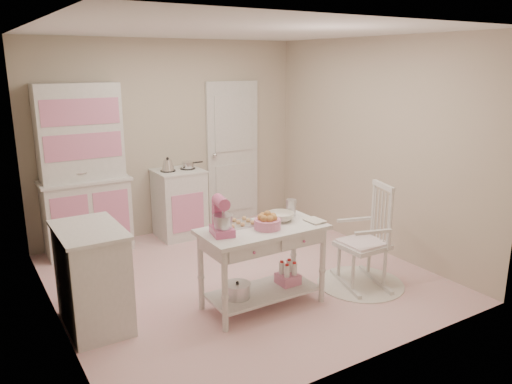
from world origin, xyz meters
The scene contains 14 objects.
room_shell centered at (0.00, 0.00, 1.65)m, with size 3.84×3.84×2.62m.
door centered at (0.95, 1.87, 1.02)m, with size 0.82×0.05×2.04m, color silver.
hutch centered at (-1.22, 1.66, 1.04)m, with size 1.06×0.50×2.08m, color silver.
stove centered at (-0.02, 1.61, 0.46)m, with size 0.62×0.57×0.92m, color silver.
base_cabinet centered at (-1.63, -0.20, 0.46)m, with size 0.54×0.84×0.92m, color silver.
lace_rug centered at (1.00, -0.83, 0.01)m, with size 0.92×0.92×0.01m, color white.
rocking_chair centered at (1.00, -0.83, 0.55)m, with size 0.48×0.72×1.10m, color silver.
work_table centered at (-0.15, -0.68, 0.40)m, with size 1.20×0.60×0.80m, color silver.
stand_mixer centered at (-0.57, -0.66, 0.97)m, with size 0.20×0.28×0.34m, color #CE578C.
cookie_tray centered at (-0.30, -0.50, 0.81)m, with size 0.34×0.24×0.02m, color silver.
bread_basket centered at (-0.13, -0.73, 0.85)m, with size 0.25×0.25×0.09m, color pink.
mixing_bowl centered at (0.11, -0.60, 0.84)m, with size 0.26×0.26×0.08m, color silver.
metal_pitcher centered at (0.29, -0.52, 0.89)m, with size 0.10×0.10×0.17m, color silver.
recipe_book centered at (0.30, -0.80, 0.81)m, with size 0.15×0.20×0.02m, color silver.
Camera 1 is at (-2.54, -4.42, 2.31)m, focal length 35.00 mm.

